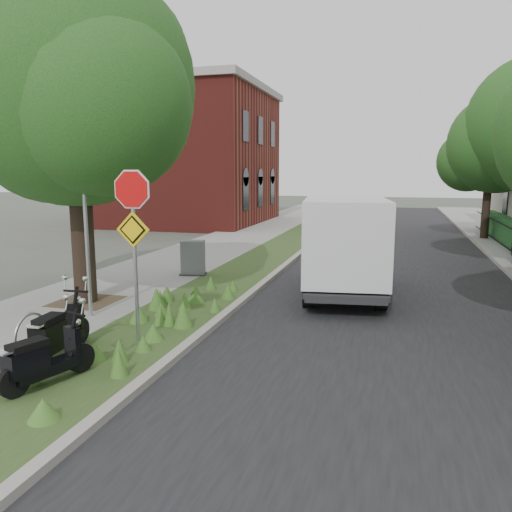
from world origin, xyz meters
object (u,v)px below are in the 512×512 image
Objects in this scene: scooter_far at (38,364)px; sign_assembly at (133,221)px; scooter_near at (55,337)px; box_truck at (344,242)px; utility_cabinet at (193,258)px.

sign_assembly is at bearing 80.55° from scooter_far.
scooter_far is (-0.36, -2.17, -1.85)m from sign_assembly.
scooter_near is 7.37m from box_truck.
scooter_near is at bearing 116.34° from scooter_far.
box_truck is (3.53, 7.15, 0.93)m from scooter_far.
scooter_near is 1.55× the size of utility_cabinet.
scooter_far is 0.30× the size of box_truck.
sign_assembly is 0.65× the size of box_truck.
sign_assembly is 2.16× the size of scooter_far.
box_truck reaches higher than utility_cabinet.
utility_cabinet is (-1.40, 5.88, -1.71)m from sign_assembly.
sign_assembly is 2.32m from scooter_near.
utility_cabinet is at bearing 94.20° from scooter_near.
box_truck is at bearing -11.19° from utility_cabinet.
scooter_near is 1.07× the size of scooter_far.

